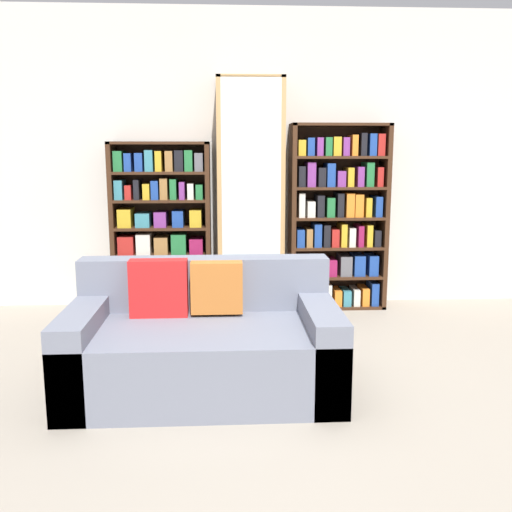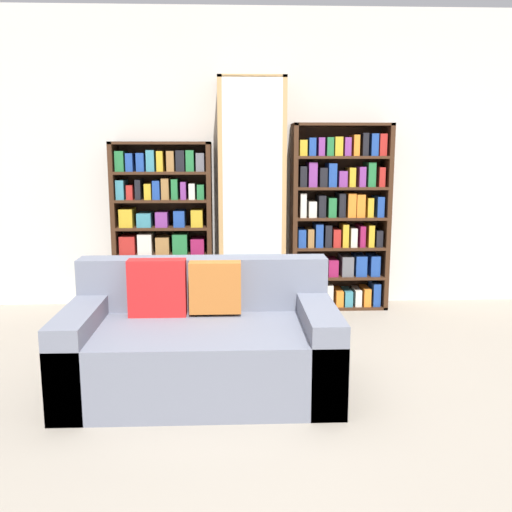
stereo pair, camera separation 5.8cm
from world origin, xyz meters
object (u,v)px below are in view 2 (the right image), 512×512
at_px(display_cabinet, 252,198).
at_px(bookshelf_right, 339,219).
at_px(bookshelf_left, 163,229).
at_px(couch, 201,344).
at_px(wine_bottle, 315,309).

xyz_separation_m(display_cabinet, bookshelf_right, (0.80, 0.02, -0.20)).
bearing_deg(bookshelf_right, bookshelf_left, -179.99).
distance_m(couch, display_cabinet, 1.98).
xyz_separation_m(couch, bookshelf_left, (-0.43, 1.81, 0.47)).
height_order(bookshelf_left, bookshelf_right, bookshelf_right).
distance_m(couch, wine_bottle, 1.45).
bearing_deg(bookshelf_left, bookshelf_right, 0.01).
bearing_deg(bookshelf_right, couch, -123.00).
relative_size(bookshelf_left, display_cabinet, 0.73).
height_order(bookshelf_right, wine_bottle, bookshelf_right).
bearing_deg(bookshelf_right, display_cabinet, -178.87).
xyz_separation_m(bookshelf_left, wine_bottle, (1.30, -0.65, -0.58)).
distance_m(bookshelf_left, bookshelf_right, 1.61).
distance_m(bookshelf_right, wine_bottle, 0.97).
bearing_deg(couch, bookshelf_left, 103.48).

